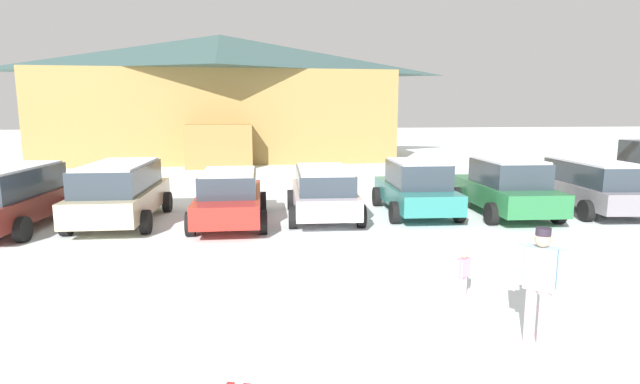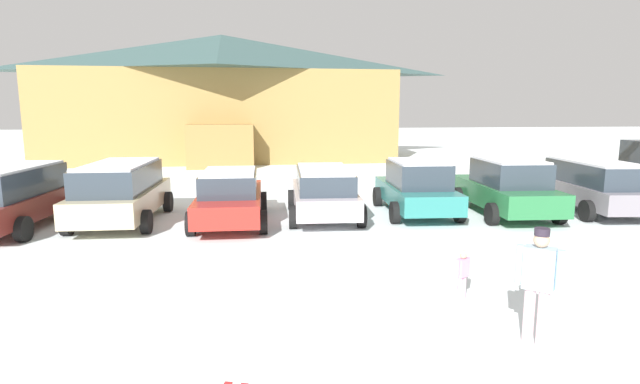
{
  "view_description": "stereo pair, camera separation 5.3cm",
  "coord_description": "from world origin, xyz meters",
  "px_view_note": "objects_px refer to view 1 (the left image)",
  "views": [
    {
      "loc": [
        -1.78,
        -3.45,
        3.25
      ],
      "look_at": [
        -0.26,
        8.09,
        1.3
      ],
      "focal_mm": 28.0,
      "sensor_mm": 36.0,
      "label": 1
    },
    {
      "loc": [
        -1.73,
        -3.46,
        3.25
      ],
      "look_at": [
        -0.26,
        8.09,
        1.3
      ],
      "focal_mm": 28.0,
      "sensor_mm": 36.0,
      "label": 2
    }
  ],
  "objects_px": {
    "parked_maroon_van": "(10,196)",
    "parked_grey_wagon": "(593,184)",
    "skier_child_in_pink_snowsuit": "(463,272)",
    "parked_silver_wagon": "(323,191)",
    "parked_green_coupe": "(506,187)",
    "parked_beige_suv": "(120,191)",
    "parked_red_sedan": "(230,196)",
    "parked_teal_hatchback": "(416,187)",
    "skier_adult_in_blue_parka": "(540,280)",
    "ski_lodge": "(222,97)"
  },
  "relations": [
    {
      "from": "parked_maroon_van",
      "to": "parked_grey_wagon",
      "type": "xyz_separation_m",
      "value": [
        17.15,
        0.12,
        -0.04
      ]
    },
    {
      "from": "ski_lodge",
      "to": "skier_adult_in_blue_parka",
      "type": "relative_size",
      "value": 13.04
    },
    {
      "from": "parked_maroon_van",
      "to": "parked_red_sedan",
      "type": "xyz_separation_m",
      "value": [
        5.83,
        -0.01,
        -0.14
      ]
    },
    {
      "from": "parked_teal_hatchback",
      "to": "parked_green_coupe",
      "type": "relative_size",
      "value": 0.95
    },
    {
      "from": "ski_lodge",
      "to": "parked_grey_wagon",
      "type": "height_order",
      "value": "ski_lodge"
    },
    {
      "from": "parked_red_sedan",
      "to": "parked_silver_wagon",
      "type": "height_order",
      "value": "parked_red_sedan"
    },
    {
      "from": "parked_teal_hatchback",
      "to": "skier_child_in_pink_snowsuit",
      "type": "xyz_separation_m",
      "value": [
        -1.46,
        -6.99,
        -0.34
      ]
    },
    {
      "from": "parked_red_sedan",
      "to": "skier_adult_in_blue_parka",
      "type": "height_order",
      "value": "skier_adult_in_blue_parka"
    },
    {
      "from": "parked_teal_hatchback",
      "to": "ski_lodge",
      "type": "bearing_deg",
      "value": 110.3
    },
    {
      "from": "parked_maroon_van",
      "to": "parked_beige_suv",
      "type": "relative_size",
      "value": 1.0
    },
    {
      "from": "parked_beige_suv",
      "to": "skier_child_in_pink_snowsuit",
      "type": "bearing_deg",
      "value": -43.49
    },
    {
      "from": "parked_red_sedan",
      "to": "parked_green_coupe",
      "type": "xyz_separation_m",
      "value": [
        8.37,
        0.06,
        0.08
      ]
    },
    {
      "from": "parked_red_sedan",
      "to": "parked_grey_wagon",
      "type": "distance_m",
      "value": 11.32
    },
    {
      "from": "ski_lodge",
      "to": "skier_adult_in_blue_parka",
      "type": "bearing_deg",
      "value": -77.95
    },
    {
      "from": "ski_lodge",
      "to": "skier_child_in_pink_snowsuit",
      "type": "distance_m",
      "value": 26.7
    },
    {
      "from": "parked_teal_hatchback",
      "to": "parked_green_coupe",
      "type": "bearing_deg",
      "value": -9.58
    },
    {
      "from": "parked_maroon_van",
      "to": "parked_green_coupe",
      "type": "relative_size",
      "value": 1.02
    },
    {
      "from": "parked_beige_suv",
      "to": "parked_grey_wagon",
      "type": "bearing_deg",
      "value": -1.27
    },
    {
      "from": "parked_maroon_van",
      "to": "parked_grey_wagon",
      "type": "bearing_deg",
      "value": 0.4
    },
    {
      "from": "parked_red_sedan",
      "to": "skier_adult_in_blue_parka",
      "type": "relative_size",
      "value": 2.83
    },
    {
      "from": "parked_teal_hatchback",
      "to": "parked_maroon_van",
      "type": "bearing_deg",
      "value": -177.46
    },
    {
      "from": "parked_silver_wagon",
      "to": "skier_adult_in_blue_parka",
      "type": "relative_size",
      "value": 2.64
    },
    {
      "from": "parked_maroon_van",
      "to": "skier_child_in_pink_snowsuit",
      "type": "relative_size",
      "value": 5.22
    },
    {
      "from": "ski_lodge",
      "to": "parked_maroon_van",
      "type": "xyz_separation_m",
      "value": [
        -4.5,
        -19.4,
        -3.09
      ]
    },
    {
      "from": "parked_silver_wagon",
      "to": "parked_green_coupe",
      "type": "height_order",
      "value": "parked_green_coupe"
    },
    {
      "from": "parked_silver_wagon",
      "to": "parked_teal_hatchback",
      "type": "bearing_deg",
      "value": 3.27
    },
    {
      "from": "parked_silver_wagon",
      "to": "parked_grey_wagon",
      "type": "relative_size",
      "value": 0.95
    },
    {
      "from": "parked_red_sedan",
      "to": "parked_beige_suv",
      "type": "bearing_deg",
      "value": 171.83
    },
    {
      "from": "ski_lodge",
      "to": "parked_beige_suv",
      "type": "distance_m",
      "value": 19.29
    },
    {
      "from": "parked_red_sedan",
      "to": "parked_teal_hatchback",
      "type": "xyz_separation_m",
      "value": [
        5.66,
        0.52,
        0.06
      ]
    },
    {
      "from": "parked_maroon_van",
      "to": "skier_adult_in_blue_parka",
      "type": "bearing_deg",
      "value": -38.14
    },
    {
      "from": "parked_beige_suv",
      "to": "parked_red_sedan",
      "type": "relative_size",
      "value": 0.99
    },
    {
      "from": "parked_silver_wagon",
      "to": "parked_teal_hatchback",
      "type": "distance_m",
      "value": 2.93
    },
    {
      "from": "parked_red_sedan",
      "to": "parked_grey_wagon",
      "type": "height_order",
      "value": "parked_grey_wagon"
    },
    {
      "from": "skier_child_in_pink_snowsuit",
      "to": "skier_adult_in_blue_parka",
      "type": "xyz_separation_m",
      "value": [
        0.35,
        -1.67,
        0.44
      ]
    },
    {
      "from": "parked_red_sedan",
      "to": "parked_silver_wagon",
      "type": "xyz_separation_m",
      "value": [
        2.74,
        0.35,
        0.04
      ]
    },
    {
      "from": "parked_beige_suv",
      "to": "parked_grey_wagon",
      "type": "distance_m",
      "value": 14.43
    },
    {
      "from": "parked_silver_wagon",
      "to": "parked_grey_wagon",
      "type": "height_order",
      "value": "parked_grey_wagon"
    },
    {
      "from": "skier_adult_in_blue_parka",
      "to": "parked_maroon_van",
      "type": "bearing_deg",
      "value": 141.86
    },
    {
      "from": "parked_maroon_van",
      "to": "parked_silver_wagon",
      "type": "bearing_deg",
      "value": 2.3
    },
    {
      "from": "parked_maroon_van",
      "to": "skier_adult_in_blue_parka",
      "type": "distance_m",
      "value": 13.19
    },
    {
      "from": "ski_lodge",
      "to": "parked_red_sedan",
      "type": "distance_m",
      "value": 19.72
    },
    {
      "from": "parked_beige_suv",
      "to": "parked_red_sedan",
      "type": "height_order",
      "value": "parked_beige_suv"
    },
    {
      "from": "parked_silver_wagon",
      "to": "skier_child_in_pink_snowsuit",
      "type": "bearing_deg",
      "value": -77.94
    },
    {
      "from": "parked_green_coupe",
      "to": "parked_beige_suv",
      "type": "bearing_deg",
      "value": 178.07
    },
    {
      "from": "parked_maroon_van",
      "to": "parked_grey_wagon",
      "type": "height_order",
      "value": "parked_maroon_van"
    },
    {
      "from": "ski_lodge",
      "to": "parked_teal_hatchback",
      "type": "height_order",
      "value": "ski_lodge"
    },
    {
      "from": "parked_teal_hatchback",
      "to": "parked_grey_wagon",
      "type": "height_order",
      "value": "parked_teal_hatchback"
    },
    {
      "from": "parked_maroon_van",
      "to": "parked_red_sedan",
      "type": "height_order",
      "value": "parked_maroon_van"
    },
    {
      "from": "parked_red_sedan",
      "to": "parked_maroon_van",
      "type": "bearing_deg",
      "value": 179.95
    }
  ]
}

